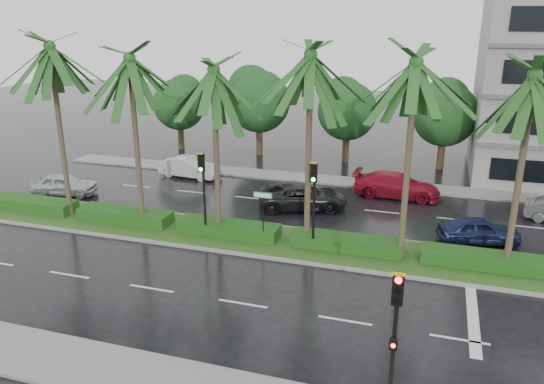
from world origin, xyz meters
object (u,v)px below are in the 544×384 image
(car_red, at_px, (396,185))
(car_blue, at_px, (479,230))
(street_sign, at_px, (263,204))
(signal_near, at_px, (394,336))
(car_white, at_px, (190,167))
(signal_median_left, at_px, (203,182))
(car_silver, at_px, (64,185))
(car_darkgrey, at_px, (302,197))

(car_red, relative_size, car_blue, 1.34)
(street_sign, bearing_deg, signal_near, -54.66)
(car_white, height_order, car_blue, car_white)
(signal_median_left, bearing_deg, signal_near, -44.09)
(signal_median_left, relative_size, street_sign, 1.68)
(signal_near, bearing_deg, car_silver, 147.69)
(car_darkgrey, height_order, car_red, car_red)
(car_darkgrey, bearing_deg, car_white, 47.52)
(car_white, xyz_separation_m, car_red, (14.03, -0.02, 0.05))
(street_sign, height_order, car_blue, street_sign)
(car_white, bearing_deg, car_blue, -103.44)
(car_silver, bearing_deg, signal_near, -134.51)
(car_silver, xyz_separation_m, car_darkgrey, (14.78, 2.12, 0.03))
(car_red, distance_m, car_blue, 7.47)
(car_white, relative_size, car_red, 0.82)
(street_sign, distance_m, car_white, 12.85)
(car_blue, bearing_deg, car_white, 58.17)
(signal_near, relative_size, car_red, 0.83)
(car_silver, bearing_deg, signal_median_left, -120.67)
(car_white, height_order, car_darkgrey, car_darkgrey)
(signal_median_left, distance_m, car_blue, 13.72)
(signal_median_left, relative_size, car_blue, 1.12)
(street_sign, xyz_separation_m, car_white, (-8.53, 9.51, -1.42))
(signal_median_left, xyz_separation_m, street_sign, (3.00, 0.18, -0.87))
(car_white, distance_m, car_red, 14.03)
(car_silver, relative_size, car_blue, 1.02)
(signal_median_left, distance_m, car_red, 13.07)
(signal_near, distance_m, car_white, 24.90)
(car_darkgrey, bearing_deg, signal_near, -176.97)
(street_sign, xyz_separation_m, car_darkgrey, (0.50, 5.70, -1.41))
(car_silver, distance_m, car_blue, 24.28)
(signal_median_left, height_order, car_blue, signal_median_left)
(signal_near, bearing_deg, signal_median_left, 135.91)
(street_sign, relative_size, car_darkgrey, 0.51)
(car_silver, bearing_deg, street_sign, -116.30)
(street_sign, relative_size, car_silver, 0.65)
(street_sign, xyz_separation_m, car_silver, (-14.28, 3.59, -1.45))
(signal_median_left, height_order, car_red, signal_median_left)
(signal_median_left, xyz_separation_m, car_white, (-5.53, 9.69, -2.29))
(signal_median_left, bearing_deg, street_sign, 3.47)
(car_white, height_order, car_red, car_red)
(signal_median_left, relative_size, car_darkgrey, 0.85)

